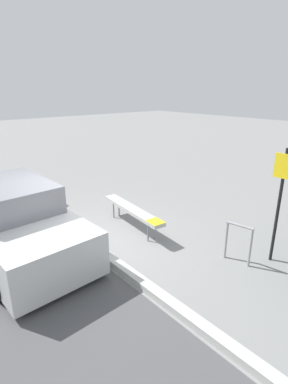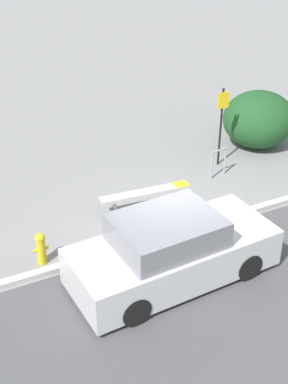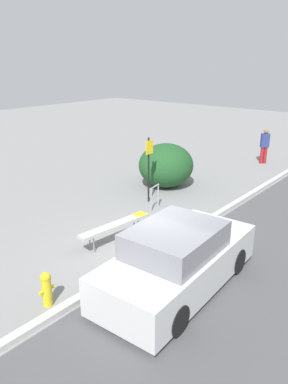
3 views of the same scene
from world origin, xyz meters
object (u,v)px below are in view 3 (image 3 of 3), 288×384
at_px(bench, 115,226).
at_px(sign_post, 149,164).
at_px(fire_hydrant, 47,288).
at_px(pedestrian, 265,145).
at_px(bike_rack, 155,195).
at_px(parked_car_near, 178,260).

bearing_deg(bench, sign_post, 28.02).
xyz_separation_m(fire_hydrant, pedestrian, (13.55, 1.15, 0.49)).
bearing_deg(fire_hydrant, sign_post, 19.85).
bearing_deg(bench, bike_rack, 19.61).
height_order(sign_post, fire_hydrant, sign_post).
bearing_deg(pedestrian, sign_post, 37.82).
relative_size(bench, parked_car_near, 0.53).
bearing_deg(parked_car_near, bike_rack, 41.62).
bearing_deg(parked_car_near, bench, 71.55).
xyz_separation_m(bike_rack, pedestrian, (8.02, -0.40, 0.40)).
bearing_deg(bike_rack, parked_car_near, -135.60).
bearing_deg(sign_post, parked_car_near, -134.15).
xyz_separation_m(bench, pedestrian, (10.59, 0.24, 0.42)).
bearing_deg(bench, pedestrian, 6.89).
distance_m(pedestrian, parked_car_near, 11.67).
bearing_deg(pedestrian, bike_rack, 42.36).
bearing_deg(sign_post, bike_rack, -124.80).
relative_size(pedestrian, parked_car_near, 0.39).
xyz_separation_m(bench, bike_rack, (2.57, 0.64, 0.03)).
height_order(bench, sign_post, sign_post).
xyz_separation_m(bench, parked_car_near, (-0.73, -2.59, 0.20)).
height_order(fire_hydrant, pedestrian, pedestrian).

